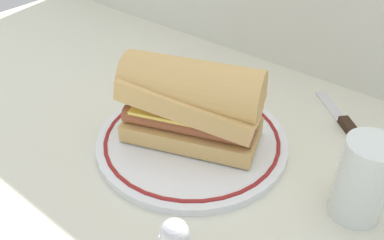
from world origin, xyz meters
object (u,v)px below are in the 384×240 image
drinking_glass (362,184)px  plate (192,140)px  sausage_sandwich (192,101)px  butter_knife (341,118)px

drinking_glass → plate: bearing=-174.4°
drinking_glass → sausage_sandwich: bearing=-174.4°
plate → butter_knife: plate is taller
plate → butter_knife: 0.25m
plate → drinking_glass: size_ratio=2.61×
plate → butter_knife: bearing=53.1°
plate → sausage_sandwich: bearing=76.0°
sausage_sandwich → drinking_glass: sausage_sandwich is taller
drinking_glass → butter_knife: (-0.09, 0.18, -0.04)m
sausage_sandwich → drinking_glass: size_ratio=1.98×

